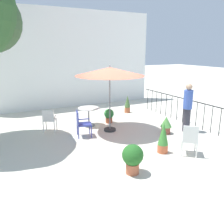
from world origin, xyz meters
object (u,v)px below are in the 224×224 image
patio_chair_1 (190,138)px  potted_plant_2 (109,115)px  potted_plant_1 (133,157)px  patio_chair_2 (81,122)px  standing_person (187,107)px  potted_plant_0 (166,124)px  potted_plant_4 (127,104)px  cafe_table_0 (89,113)px  potted_plant_3 (163,138)px  patio_umbrella_0 (110,72)px  patio_chair_0 (49,119)px

patio_chair_1 → potted_plant_2: size_ratio=1.56×
potted_plant_2 → potted_plant_1: bearing=-108.2°
patio_chair_2 → standing_person: 3.84m
patio_chair_2 → potted_plant_1: bearing=-85.4°
potted_plant_0 → standing_person: standing_person is taller
potted_plant_1 → potted_plant_4: size_ratio=0.90×
cafe_table_0 → potted_plant_4: (2.37, 1.03, -0.09)m
patio_chair_1 → potted_plant_3: potted_plant_3 is taller
patio_chair_1 → patio_chair_2: 3.58m
patio_chair_1 → potted_plant_4: 4.95m
potted_plant_3 → standing_person: (1.95, 1.11, 0.46)m
patio_umbrella_0 → potted_plant_0: patio_umbrella_0 is taller
patio_umbrella_0 → patio_chair_0: bearing=157.6°
cafe_table_0 → potted_plant_4: size_ratio=1.00×
patio_umbrella_0 → potted_plant_2: patio_umbrella_0 is taller
potted_plant_3 → potted_plant_4: potted_plant_3 is taller
potted_plant_2 → patio_umbrella_0: bearing=-114.1°
patio_umbrella_0 → cafe_table_0: bearing=116.5°
patio_chair_2 → potted_plant_2: (1.54, 1.00, -0.19)m
patio_chair_2 → patio_chair_1: bearing=-51.8°
patio_chair_0 → potted_plant_2: (2.44, 0.07, -0.18)m
potted_plant_3 → standing_person: 2.29m
potted_plant_0 → potted_plant_1: (-2.57, -1.89, 0.08)m
patio_chair_2 → potted_plant_4: bearing=34.2°
patio_umbrella_0 → potted_plant_2: bearing=65.9°
patio_chair_0 → potted_plant_1: patio_chair_0 is taller
patio_chair_2 → potted_plant_2: 1.85m
patio_chair_0 → patio_chair_1: 4.87m
patio_umbrella_0 → patio_chair_0: (-2.03, 0.84, -1.66)m
potted_plant_2 → standing_person: bearing=-47.0°
patio_chair_2 → potted_plant_2: bearing=33.1°
patio_chair_0 → patio_chair_1: bearing=-50.3°
patio_chair_1 → potted_plant_2: patio_chair_1 is taller
potted_plant_1 → potted_plant_4: 5.76m
patio_chair_0 → cafe_table_0: bearing=3.7°
patio_umbrella_0 → patio_chair_2: 2.01m
potted_plant_1 → standing_person: size_ratio=0.42×
potted_plant_1 → potted_plant_3: size_ratio=0.80×
patio_umbrella_0 → potted_plant_4: bearing=46.0°
patio_chair_2 → potted_plant_1: (0.24, -2.97, -0.09)m
potted_plant_1 → potted_plant_3: bearing=24.1°
potted_plant_4 → standing_person: 3.37m
patio_chair_1 → standing_person: (1.40, 1.60, 0.40)m
potted_plant_1 → cafe_table_0: bearing=83.8°
patio_umbrella_0 → patio_chair_1: bearing=-69.7°
standing_person → potted_plant_2: bearing=133.0°
potted_plant_1 → potted_plant_4: (2.80, 5.04, -0.01)m
patio_chair_0 → patio_chair_1: patio_chair_1 is taller
cafe_table_0 → potted_plant_1: 4.03m
patio_chair_0 → potted_plant_3: bearing=-51.8°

